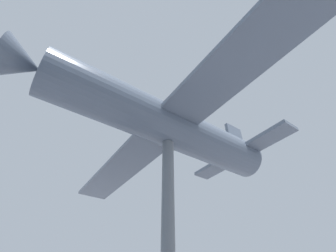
{
  "coord_description": "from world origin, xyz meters",
  "views": [
    {
      "loc": [
        -5.14,
        5.31,
        1.6
      ],
      "look_at": [
        0.0,
        0.0,
        7.56
      ],
      "focal_mm": 24.0,
      "sensor_mm": 36.0,
      "label": 1
    }
  ],
  "objects": [
    {
      "name": "suspended_airplane",
      "position": [
        0.04,
        0.19,
        7.57
      ],
      "size": [
        18.45,
        11.83,
        2.82
      ],
      "rotation": [
        0.0,
        0.0,
        -0.2
      ],
      "color": "#4C5666",
      "rests_on": "support_pylon_central"
    },
    {
      "name": "support_pylon_central",
      "position": [
        0.0,
        0.0,
        3.34
      ],
      "size": [
        0.44,
        0.44,
        6.68
      ],
      "color": "slate",
      "rests_on": "ground_plane"
    }
  ]
}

